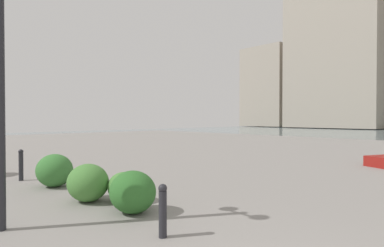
{
  "coord_description": "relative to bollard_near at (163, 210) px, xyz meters",
  "views": [
    {
      "loc": [
        -0.85,
        1.98,
        1.74
      ],
      "look_at": [
        7.89,
        -6.24,
        1.55
      ],
      "focal_mm": 29.0,
      "sensor_mm": 36.0,
      "label": 1
    }
  ],
  "objects": [
    {
      "name": "shrub_low",
      "position": [
        2.09,
        -0.61,
        -0.1
      ],
      "size": [
        0.74,
        0.66,
        0.62
      ],
      "color": "#477F38",
      "rests_on": "ground"
    },
    {
      "name": "bollard_mid",
      "position": [
        6.03,
        0.34,
        0.05
      ],
      "size": [
        0.13,
        0.13,
        0.88
      ],
      "color": "#232328",
      "rests_on": "ground"
    },
    {
      "name": "building_highrise",
      "position": [
        36.8,
        -63.4,
        8.61
      ],
      "size": [
        10.6,
        15.63,
        18.04
      ],
      "color": "#9E9384",
      "rests_on": "ground"
    },
    {
      "name": "bollard_near",
      "position": [
        0.0,
        0.0,
        0.0
      ],
      "size": [
        0.13,
        0.13,
        0.79
      ],
      "color": "#232328",
      "rests_on": "ground"
    },
    {
      "name": "shrub_tall",
      "position": [
        1.31,
        -0.32,
        -0.02
      ],
      "size": [
        0.92,
        0.83,
        0.78
      ],
      "color": "#2D6628",
      "rests_on": "ground"
    },
    {
      "name": "shrub_wide",
      "position": [
        4.59,
        -0.07,
        0.01
      ],
      "size": [
        0.98,
        0.88,
        0.83
      ],
      "color": "#387533",
      "rests_on": "ground"
    },
    {
      "name": "building_annex",
      "position": [
        21.29,
        -61.44,
        16.23
      ],
      "size": [
        17.17,
        14.8,
        33.27
      ],
      "color": "#9E9384",
      "rests_on": "ground"
    },
    {
      "name": "shrub_round",
      "position": [
        2.65,
        -0.07,
        -0.02
      ],
      "size": [
        0.93,
        0.84,
        0.79
      ],
      "color": "#477F38",
      "rests_on": "ground"
    }
  ]
}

